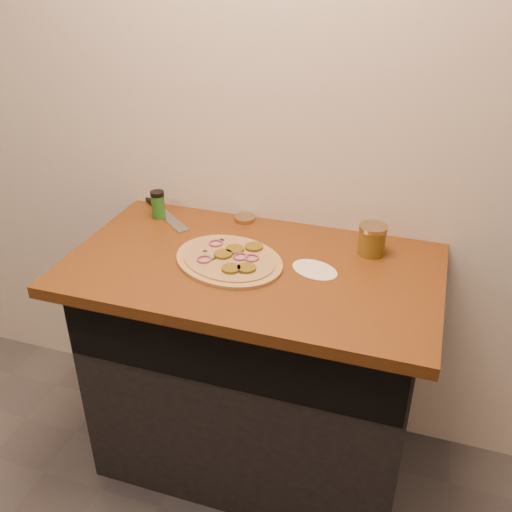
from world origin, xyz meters
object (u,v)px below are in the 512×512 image
(pizza, at_px, (230,260))
(salsa_jar, at_px, (372,239))
(chefs_knife, at_px, (162,211))
(spice_shaker, at_px, (158,204))

(pizza, height_order, salsa_jar, salsa_jar)
(salsa_jar, bearing_deg, chefs_knife, 175.05)
(pizza, xyz_separation_m, spice_shaker, (-0.37, 0.23, 0.04))
(pizza, distance_m, salsa_jar, 0.47)
(spice_shaker, bearing_deg, chefs_knife, 99.67)
(spice_shaker, bearing_deg, salsa_jar, -2.21)
(pizza, height_order, chefs_knife, pizza)
(pizza, bearing_deg, spice_shaker, 147.78)
(chefs_knife, xyz_separation_m, salsa_jar, (0.80, -0.07, 0.05))
(chefs_knife, distance_m, spice_shaker, 0.06)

